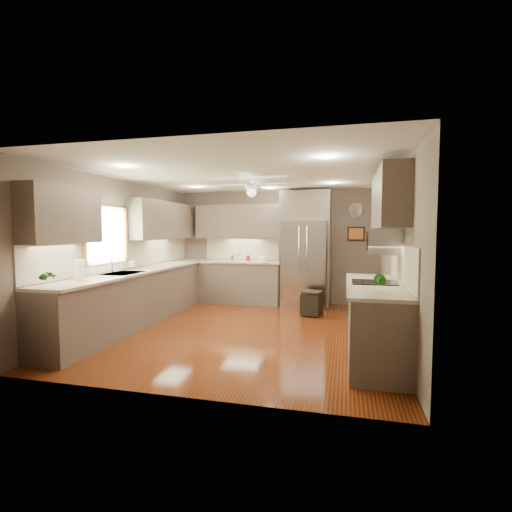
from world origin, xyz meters
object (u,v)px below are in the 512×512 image
at_px(canister_c, 238,257).
at_px(potted_plant_left, 46,276).
at_px(microwave, 383,241).
at_px(potted_plant_right, 380,279).
at_px(stool, 312,303).
at_px(bowl, 263,260).
at_px(canister_d, 248,258).
at_px(refrigerator, 305,251).
at_px(canister_b, 232,258).
at_px(soap_bottle, 134,263).
at_px(paper_towel, 80,270).

relative_size(canister_c, potted_plant_left, 0.74).
xyz_separation_m(canister_c, microwave, (2.84, -2.78, 0.45)).
relative_size(potted_plant_right, stool, 0.67).
bearing_deg(potted_plant_left, microwave, 20.39).
bearing_deg(potted_plant_left, bowl, 67.97).
bearing_deg(canister_d, bowl, -6.06).
xyz_separation_m(canister_c, stool, (1.74, -0.96, -0.79)).
relative_size(canister_c, refrigerator, 0.08).
xyz_separation_m(canister_d, bowl, (0.34, -0.04, -0.04)).
bearing_deg(canister_b, canister_c, 9.92).
height_order(soap_bottle, stool, soap_bottle).
height_order(potted_plant_left, potted_plant_right, potted_plant_right).
bearing_deg(soap_bottle, canister_d, 55.74).
distance_m(canister_b, canister_c, 0.13).
distance_m(potted_plant_left, paper_towel, 0.60).
bearing_deg(canister_d, canister_b, -173.41).
height_order(potted_plant_right, bowl, potted_plant_right).
relative_size(canister_c, stool, 0.44).
relative_size(canister_b, potted_plant_right, 0.42).
bearing_deg(potted_plant_right, bowl, 120.04).
relative_size(soap_bottle, stool, 0.46).
height_order(canister_c, stool, canister_c).
distance_m(canister_d, bowl, 0.34).
bearing_deg(stool, potted_plant_left, -131.17).
distance_m(canister_d, potted_plant_right, 4.51).
bearing_deg(canister_b, refrigerator, -1.80).
bearing_deg(stool, refrigerator, 104.59).
height_order(canister_b, microwave, microwave).
distance_m(potted_plant_left, stool, 4.47).
xyz_separation_m(canister_b, potted_plant_left, (-1.02, -4.24, 0.06)).
distance_m(canister_b, potted_plant_left, 4.36).
relative_size(potted_plant_left, bowl, 1.34).
bearing_deg(canister_b, microwave, -42.97).
distance_m(potted_plant_right, stool, 3.07).
xyz_separation_m(canister_b, potted_plant_right, (2.85, -3.72, 0.08)).
bearing_deg(potted_plant_right, paper_towel, 178.86).
distance_m(canister_d, stool, 1.95).
height_order(canister_d, stool, canister_d).
bearing_deg(paper_towel, stool, 42.99).
bearing_deg(microwave, bowl, 129.36).
xyz_separation_m(potted_plant_left, stool, (2.89, 3.30, -0.84)).
xyz_separation_m(canister_d, potted_plant_right, (2.49, -3.76, 0.09)).
height_order(canister_d, bowl, canister_d).
distance_m(soap_bottle, stool, 3.34).
distance_m(soap_bottle, microwave, 4.17).
height_order(soap_bottle, potted_plant_right, potted_plant_right).
relative_size(potted_plant_left, microwave, 0.49).
distance_m(canister_c, potted_plant_left, 4.41).
bearing_deg(stool, canister_b, 153.37).
bearing_deg(soap_bottle, microwave, -8.35).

